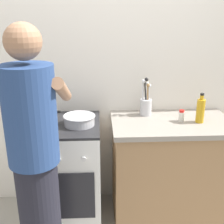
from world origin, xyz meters
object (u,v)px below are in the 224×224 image
object	(u,v)px
pot	(44,118)
utensil_crock	(146,104)
mixing_bowl	(79,119)
spice_bottle	(181,116)
oil_bottle	(200,110)
person	(36,167)
stove_range	(65,172)

from	to	relation	value
pot	utensil_crock	xyz separation A→B (m)	(0.84, 0.20, 0.04)
mixing_bowl	utensil_crock	distance (m)	0.60
utensil_crock	spice_bottle	bearing A→B (deg)	-32.15
mixing_bowl	oil_bottle	distance (m)	0.97
utensil_crock	oil_bottle	distance (m)	0.45
mixing_bowl	spice_bottle	xyz separation A→B (m)	(0.83, 0.04, 0.00)
person	mixing_bowl	bearing A→B (deg)	68.07
pot	utensil_crock	bearing A→B (deg)	13.04
mixing_bowl	stove_range	bearing A→B (deg)	165.67
mixing_bowl	oil_bottle	bearing A→B (deg)	0.45
stove_range	pot	distance (m)	0.53
pot	utensil_crock	distance (m)	0.87
stove_range	mixing_bowl	size ratio (longest dim) A/B	3.52
utensil_crock	person	size ratio (longest dim) A/B	0.19
stove_range	spice_bottle	size ratio (longest dim) A/B	9.34
pot	mixing_bowl	size ratio (longest dim) A/B	1.06
mixing_bowl	oil_bottle	size ratio (longest dim) A/B	1.05
pot	oil_bottle	bearing A→B (deg)	-0.15
pot	spice_bottle	distance (m)	1.11
pot	mixing_bowl	distance (m)	0.28
utensil_crock	person	bearing A→B (deg)	-135.47
stove_range	spice_bottle	bearing A→B (deg)	0.15
stove_range	person	world-z (taller)	person
stove_range	mixing_bowl	bearing A→B (deg)	-14.33
stove_range	pot	size ratio (longest dim) A/B	3.32
oil_bottle	utensil_crock	bearing A→B (deg)	154.09
stove_range	spice_bottle	xyz separation A→B (m)	(0.97, 0.00, 0.50)
stove_range	oil_bottle	size ratio (longest dim) A/B	3.70
utensil_crock	oil_bottle	bearing A→B (deg)	-25.91
pot	oil_bottle	size ratio (longest dim) A/B	1.11
oil_bottle	pot	bearing A→B (deg)	179.85
mixing_bowl	spice_bottle	world-z (taller)	spice_bottle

